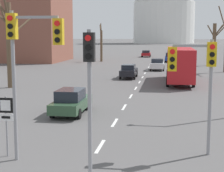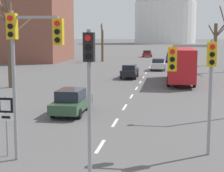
# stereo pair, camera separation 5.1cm
# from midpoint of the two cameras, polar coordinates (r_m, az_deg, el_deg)

# --- Properties ---
(lane_stripe_1) EXTENTS (0.16, 2.00, 0.01)m
(lane_stripe_1) POSITION_cam_midpoint_polar(r_m,az_deg,el_deg) (16.54, -1.91, -9.17)
(lane_stripe_1) COLOR silver
(lane_stripe_1) RESTS_ON ground_plane
(lane_stripe_2) EXTENTS (0.16, 2.00, 0.01)m
(lane_stripe_2) POSITION_cam_midpoint_polar(r_m,az_deg,el_deg) (20.83, 0.34, -5.58)
(lane_stripe_2) COLOR silver
(lane_stripe_2) RESTS_ON ground_plane
(lane_stripe_3) EXTENTS (0.16, 2.00, 0.01)m
(lane_stripe_3) POSITION_cam_midpoint_polar(r_m,az_deg,el_deg) (25.19, 1.81, -3.23)
(lane_stripe_3) COLOR silver
(lane_stripe_3) RESTS_ON ground_plane
(lane_stripe_4) EXTENTS (0.16, 2.00, 0.01)m
(lane_stripe_4) POSITION_cam_midpoint_polar(r_m,az_deg,el_deg) (29.59, 2.84, -1.57)
(lane_stripe_4) COLOR silver
(lane_stripe_4) RESTS_ON ground_plane
(lane_stripe_5) EXTENTS (0.16, 2.00, 0.01)m
(lane_stripe_5) POSITION_cam_midpoint_polar(r_m,az_deg,el_deg) (34.02, 3.60, -0.34)
(lane_stripe_5) COLOR silver
(lane_stripe_5) RESTS_ON ground_plane
(lane_stripe_6) EXTENTS (0.16, 2.00, 0.01)m
(lane_stripe_6) POSITION_cam_midpoint_polar(r_m,az_deg,el_deg) (38.46, 4.18, 0.60)
(lane_stripe_6) COLOR silver
(lane_stripe_6) RESTS_ON ground_plane
(lane_stripe_7) EXTENTS (0.16, 2.00, 0.01)m
(lane_stripe_7) POSITION_cam_midpoint_polar(r_m,az_deg,el_deg) (42.92, 4.65, 1.35)
(lane_stripe_7) COLOR silver
(lane_stripe_7) RESTS_ON ground_plane
(lane_stripe_8) EXTENTS (0.16, 2.00, 0.01)m
(lane_stripe_8) POSITION_cam_midpoint_polar(r_m,az_deg,el_deg) (47.39, 5.02, 1.96)
(lane_stripe_8) COLOR silver
(lane_stripe_8) RESTS_ON ground_plane
(lane_stripe_9) EXTENTS (0.16, 2.00, 0.01)m
(lane_stripe_9) POSITION_cam_midpoint_polar(r_m,az_deg,el_deg) (51.86, 5.33, 2.47)
(lane_stripe_9) COLOR silver
(lane_stripe_9) RESTS_ON ground_plane
(lane_stripe_10) EXTENTS (0.16, 2.00, 0.01)m
(lane_stripe_10) POSITION_cam_midpoint_polar(r_m,az_deg,el_deg) (56.33, 5.60, 2.89)
(lane_stripe_10) COLOR silver
(lane_stripe_10) RESTS_ON ground_plane
(lane_stripe_11) EXTENTS (0.16, 2.00, 0.01)m
(lane_stripe_11) POSITION_cam_midpoint_polar(r_m,az_deg,el_deg) (60.81, 5.82, 3.25)
(lane_stripe_11) COLOR silver
(lane_stripe_11) RESTS_ON ground_plane
(traffic_signal_near_left) EXTENTS (2.14, 0.34, 5.73)m
(traffic_signal_near_left) POSITION_cam_midpoint_polar(r_m,az_deg,el_deg) (14.33, -12.80, 5.66)
(traffic_signal_near_left) COLOR gray
(traffic_signal_near_left) RESTS_ON ground_plane
(traffic_signal_centre_tall) EXTENTS (0.36, 0.34, 5.01)m
(traffic_signal_centre_tall) POSITION_cam_midpoint_polar(r_m,az_deg,el_deg) (12.44, -3.58, 1.62)
(traffic_signal_centre_tall) COLOR gray
(traffic_signal_centre_tall) RESTS_ON ground_plane
(traffic_signal_near_right) EXTENTS (1.88, 0.34, 4.65)m
(traffic_signal_near_right) POSITION_cam_midpoint_polar(r_m,az_deg,el_deg) (15.20, 12.75, 2.65)
(traffic_signal_near_right) COLOR gray
(traffic_signal_near_right) RESTS_ON ground_plane
(route_sign_post) EXTENTS (0.60, 0.08, 2.43)m
(route_sign_post) POSITION_cam_midpoint_polar(r_m,az_deg,el_deg) (15.43, -15.93, -4.40)
(route_sign_post) COLOR gray
(route_sign_post) RESTS_ON ground_plane
(sedan_near_left) EXTENTS (1.72, 4.47, 1.54)m
(sedan_near_left) POSITION_cam_midpoint_polar(r_m,az_deg,el_deg) (41.86, 2.54, 2.31)
(sedan_near_left) COLOR black
(sedan_near_left) RESTS_ON ground_plane
(sedan_near_right) EXTENTS (1.79, 4.42, 1.54)m
(sedan_near_right) POSITION_cam_midpoint_polar(r_m,az_deg,el_deg) (23.09, -6.31, -2.35)
(sedan_near_right) COLOR #2D4C33
(sedan_near_right) RESTS_ON ground_plane
(sedan_mid_centre) EXTENTS (1.68, 4.52, 1.67)m
(sedan_mid_centre) POSITION_cam_midpoint_polar(r_m,az_deg,el_deg) (67.38, 8.76, 4.35)
(sedan_mid_centre) COLOR navy
(sedan_mid_centre) RESTS_ON ground_plane
(sedan_far_left) EXTENTS (1.93, 4.04, 1.44)m
(sedan_far_left) POSITION_cam_midpoint_polar(r_m,az_deg,el_deg) (81.79, 5.21, 4.95)
(sedan_far_left) COLOR maroon
(sedan_far_left) RESTS_ON ground_plane
(sedan_far_right) EXTENTS (1.89, 4.22, 1.59)m
(sedan_far_right) POSITION_cam_midpoint_polar(r_m,az_deg,el_deg) (51.47, 6.89, 3.31)
(sedan_far_right) COLOR silver
(sedan_far_right) RESTS_ON ground_plane
(city_bus) EXTENTS (2.66, 10.80, 3.48)m
(city_bus) POSITION_cam_midpoint_polar(r_m,az_deg,el_deg) (38.45, 10.27, 3.56)
(city_bus) COLOR red
(city_bus) RESTS_ON ground_plane
(bare_tree_left_near) EXTENTS (1.02, 4.17, 6.83)m
(bare_tree_left_near) POSITION_cam_midpoint_polar(r_m,az_deg,el_deg) (67.60, -1.66, 6.53)
(bare_tree_left_near) COLOR brown
(bare_tree_left_near) RESTS_ON ground_plane
(bare_tree_right_near) EXTENTS (3.52, 2.87, 7.43)m
(bare_tree_right_near) POSITION_cam_midpoint_polar(r_m,az_deg,el_deg) (61.13, 15.38, 6.48)
(bare_tree_right_near) COLOR brown
(bare_tree_right_near) RESTS_ON ground_plane
(bare_tree_left_far) EXTENTS (4.12, 5.35, 8.84)m
(bare_tree_left_far) POSITION_cam_midpoint_polar(r_m,az_deg,el_deg) (35.36, -15.56, 6.98)
(bare_tree_left_far) COLOR brown
(bare_tree_left_far) RESTS_ON ground_plane
(apartment_block_left) EXTENTS (18.00, 14.00, 22.04)m
(apartment_block_left) POSITION_cam_midpoint_polar(r_m,az_deg,el_deg) (72.21, -14.60, 12.51)
(apartment_block_left) COLOR brown
(apartment_block_left) RESTS_ON ground_plane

